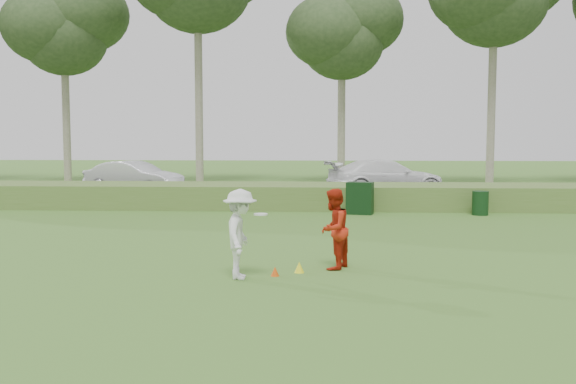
# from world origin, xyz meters

# --- Properties ---
(ground) EXTENTS (120.00, 120.00, 0.00)m
(ground) POSITION_xyz_m (0.00, 0.00, 0.00)
(ground) COLOR #376822
(ground) RESTS_ON ground
(reed_strip) EXTENTS (80.00, 3.00, 0.90)m
(reed_strip) POSITION_xyz_m (0.00, 12.00, 0.45)
(reed_strip) COLOR #4A6D2B
(reed_strip) RESTS_ON ground
(park_road) EXTENTS (80.00, 6.00, 0.06)m
(park_road) POSITION_xyz_m (0.00, 17.00, 0.03)
(park_road) COLOR #2D2D2D
(park_road) RESTS_ON ground
(tree_2) EXTENTS (6.50, 6.50, 12.00)m
(tree_2) POSITION_xyz_m (-14.00, 24.00, 8.97)
(tree_2) COLOR gray
(tree_2) RESTS_ON ground
(tree_4) EXTENTS (6.24, 6.24, 11.50)m
(tree_4) POSITION_xyz_m (2.00, 24.50, 8.59)
(tree_4) COLOR gray
(tree_4) RESTS_ON ground
(player_white) EXTENTS (0.87, 1.14, 1.75)m
(player_white) POSITION_xyz_m (-0.69, -0.55, 0.88)
(player_white) COLOR white
(player_white) RESTS_ON ground
(player_red) EXTENTS (0.91, 1.01, 1.68)m
(player_red) POSITION_xyz_m (1.14, 0.45, 0.84)
(player_red) COLOR #B6230F
(player_red) RESTS_ON ground
(cone_orange) EXTENTS (0.17, 0.17, 0.19)m
(cone_orange) POSITION_xyz_m (-0.03, -0.31, 0.09)
(cone_orange) COLOR #D74A0B
(cone_orange) RESTS_ON ground
(cone_yellow) EXTENTS (0.20, 0.20, 0.22)m
(cone_yellow) POSITION_xyz_m (0.44, 0.04, 0.11)
(cone_yellow) COLOR yellow
(cone_yellow) RESTS_ON ground
(utility_cabinet) EXTENTS (1.02, 0.77, 1.14)m
(utility_cabinet) POSITION_xyz_m (2.24, 9.96, 0.57)
(utility_cabinet) COLOR black
(utility_cabinet) RESTS_ON ground
(trash_bin) EXTENTS (0.69, 0.69, 0.85)m
(trash_bin) POSITION_xyz_m (6.45, 9.90, 0.42)
(trash_bin) COLOR black
(trash_bin) RESTS_ON ground
(car_mid) EXTENTS (4.97, 3.07, 1.54)m
(car_mid) POSITION_xyz_m (-7.82, 16.48, 0.83)
(car_mid) COLOR white
(car_mid) RESTS_ON park_road
(car_right) EXTENTS (5.95, 3.62, 1.61)m
(car_right) POSITION_xyz_m (3.89, 17.20, 0.87)
(car_right) COLOR white
(car_right) RESTS_ON park_road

